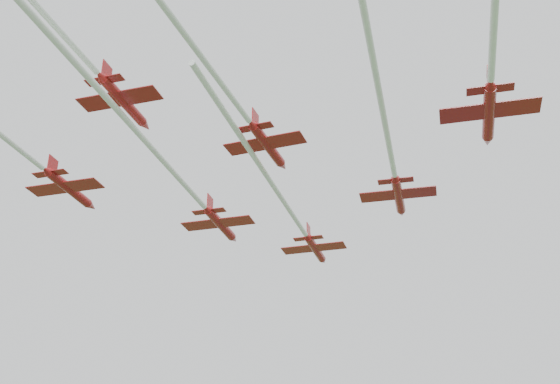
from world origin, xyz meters
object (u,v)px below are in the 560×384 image
at_px(jet_lead, 294,217).
at_px(jet_row3_left, 6,139).
at_px(jet_row3_mid, 226,89).
at_px(jet_row3_right, 493,37).
at_px(jet_row2_left, 182,181).
at_px(jet_row2_right, 390,152).
at_px(jet_row4_left, 63,34).

xyz_separation_m(jet_lead, jet_row3_left, (-15.48, -35.36, -2.46)).
height_order(jet_row3_mid, jet_row3_right, jet_row3_mid).
bearing_deg(jet_row3_right, jet_row2_left, 154.17).
height_order(jet_row2_right, jet_row3_mid, jet_row2_right).
height_order(jet_row2_left, jet_row3_right, jet_row3_right).
bearing_deg(jet_row3_right, jet_row4_left, -165.56).
height_order(jet_row3_left, jet_row3_mid, jet_row3_mid).
distance_m(jet_lead, jet_row3_right, 41.32).
distance_m(jet_row3_mid, jet_row4_left, 15.96).
relative_size(jet_row3_right, jet_row4_left, 1.17).
distance_m(jet_lead, jet_row3_left, 38.68).
relative_size(jet_lead, jet_row3_mid, 1.05).
xyz_separation_m(jet_row2_left, jet_row4_left, (4.69, -25.46, 1.38)).
bearing_deg(jet_row3_mid, jet_row3_left, -172.30).
relative_size(jet_row3_left, jet_row4_left, 1.09).
distance_m(jet_row2_right, jet_row3_left, 41.29).
distance_m(jet_row3_left, jet_row3_right, 47.83).
bearing_deg(jet_row2_left, jet_row3_left, -129.76).
distance_m(jet_row2_right, jet_row3_mid, 22.26).
bearing_deg(jet_row3_right, jet_lead, 126.87).
bearing_deg(jet_lead, jet_row2_right, -40.58).
bearing_deg(jet_row3_mid, jet_row2_left, 130.57).
xyz_separation_m(jet_lead, jet_row4_left, (-1.16, -43.55, -0.22)).
height_order(jet_row2_left, jet_row3_mid, jet_row3_mid).
xyz_separation_m(jet_lead, jet_row3_mid, (6.68, -29.66, 0.35)).
height_order(jet_row2_right, jet_row3_right, jet_row2_right).
xyz_separation_m(jet_row2_left, jet_row3_mid, (12.53, -11.56, 1.95)).
bearing_deg(jet_row3_mid, jet_row4_left, -126.16).
distance_m(jet_row3_mid, jet_row3_right, 24.99).
relative_size(jet_lead, jet_row3_right, 0.98).
distance_m(jet_row2_right, jet_row4_left, 38.21).
relative_size(jet_row3_mid, jet_row4_left, 1.09).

